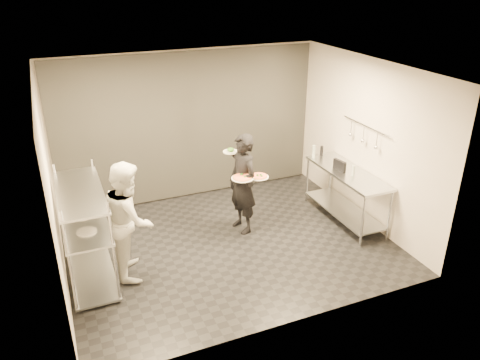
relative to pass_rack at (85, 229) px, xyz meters
name	(u,v)px	position (x,y,z in m)	size (l,w,h in m)	color
room_shell	(203,140)	(2.15, 1.18, 0.63)	(5.00, 4.00, 2.80)	black
pass_rack	(85,229)	(0.00, 0.00, 0.00)	(0.60, 1.60, 1.50)	silver
prep_counter	(346,187)	(4.33, 0.00, -0.14)	(0.60, 1.80, 0.92)	silver
utensil_rail	(364,135)	(4.58, 0.00, 0.78)	(0.07, 1.20, 0.31)	silver
waiter	(243,184)	(2.54, 0.37, 0.08)	(0.62, 0.41, 1.70)	black
chef	(130,219)	(0.60, -0.11, 0.09)	(0.84, 0.65, 1.72)	silver
pizza_plate_near	(242,178)	(2.45, 0.18, 0.29)	(0.35, 0.35, 0.05)	silver
pizza_plate_far	(259,176)	(2.74, 0.19, 0.26)	(0.31, 0.31, 0.05)	silver
salad_plate	(231,150)	(2.44, 0.64, 0.59)	(0.26, 0.26, 0.07)	silver
pos_monitor	(340,166)	(4.21, 0.09, 0.25)	(0.05, 0.26, 0.19)	black
bottle_green	(314,151)	(4.13, 0.80, 0.26)	(0.06, 0.06, 0.23)	#95A294
bottle_clear	(353,170)	(4.32, -0.16, 0.24)	(0.05, 0.05, 0.17)	#95A294
bottle_dark	(322,151)	(4.30, 0.80, 0.25)	(0.05, 0.05, 0.19)	black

